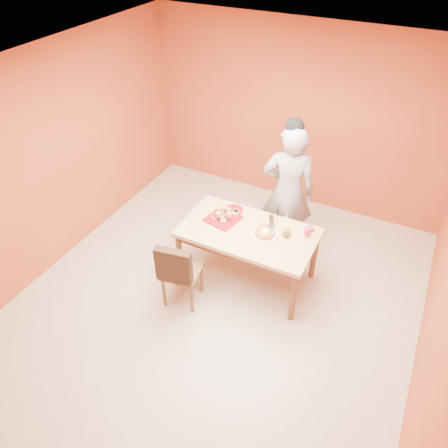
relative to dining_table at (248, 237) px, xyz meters
The scene contains 16 objects.
floor 0.83m from the dining_table, 106.04° to the right, with size 5.00×5.00×0.00m, color beige.
ceiling 2.09m from the dining_table, 106.04° to the right, with size 5.00×5.00×0.00m, color white.
wall_back 2.14m from the dining_table, 93.91° to the left, with size 4.50×4.50×0.00m, color #B8552A.
wall_left 2.53m from the dining_table, 168.64° to the right, with size 5.00×5.00×0.00m, color #B8552A.
dining_table is the anchor object (origin of this frame).
dining_chair 0.89m from the dining_table, 127.55° to the right, with size 0.50×0.57×0.94m.
pastry_pile 0.41m from the dining_table, 169.47° to the left, with size 0.33×0.33×0.11m, color tan, non-canonical shape.
person 0.83m from the dining_table, 75.34° to the left, with size 0.67×0.44×1.84m, color gray.
pastry_platter 0.39m from the dining_table, 169.47° to the left, with size 0.36×0.36×0.02m, color maroon.
red_dinner_plate 0.46m from the dining_table, 138.12° to the left, with size 0.23×0.23×0.01m, color maroon.
white_cake_plate 0.23m from the dining_table, ahead, with size 0.32×0.32×0.01m, color silver.
sponge_cake 0.24m from the dining_table, ahead, with size 0.23×0.23×0.05m, color orange.
cake_server 0.33m from the dining_table, 42.45° to the left, with size 0.06×0.29×0.01m, color silver.
egg_ornament 0.47m from the dining_table, 12.53° to the left, with size 0.10×0.08×0.13m, color olive.
magenta_glass 0.70m from the dining_table, 19.53° to the left, with size 0.07×0.07×0.10m, color #E22168.
checker_tin 0.74m from the dining_table, 28.60° to the left, with size 0.11×0.11×0.03m, color #3D2010.
Camera 1 is at (1.69, -3.24, 3.99)m, focal length 35.00 mm.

